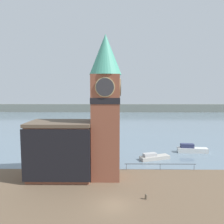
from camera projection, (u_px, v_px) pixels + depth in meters
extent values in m
plane|color=brown|center=(113.00, 205.00, 25.99)|extent=(160.00, 160.00, 0.00)
cube|color=slate|center=(114.00, 121.00, 97.53)|extent=(160.00, 120.00, 0.00)
cube|color=gray|center=(114.00, 108.00, 137.08)|extent=(180.00, 3.00, 5.00)
cube|color=#333338|center=(160.00, 164.00, 37.40)|extent=(12.23, 0.08, 0.08)
cylinder|color=#333338|center=(126.00, 167.00, 37.51)|extent=(0.07, 0.07, 1.05)
cylinder|color=#333338|center=(160.00, 167.00, 37.45)|extent=(0.07, 0.07, 1.05)
cylinder|color=#333338|center=(194.00, 167.00, 37.39)|extent=(0.07, 0.07, 1.05)
cube|color=brown|center=(106.00, 127.00, 33.65)|extent=(4.22, 4.22, 15.98)
cube|color=black|center=(106.00, 100.00, 33.24)|extent=(4.34, 4.34, 0.90)
cylinder|color=tan|center=(105.00, 87.00, 30.89)|extent=(2.83, 0.12, 2.83)
cylinder|color=#333338|center=(105.00, 87.00, 30.81)|extent=(2.57, 0.12, 2.57)
cylinder|color=tan|center=(120.00, 87.00, 33.02)|extent=(0.12, 2.83, 2.83)
cylinder|color=#333338|center=(120.00, 87.00, 33.02)|extent=(0.12, 2.57, 2.57)
cone|color=teal|center=(105.00, 54.00, 32.56)|extent=(4.85, 4.85, 6.00)
cube|color=brown|center=(61.00, 151.00, 34.24)|extent=(9.36, 5.96, 8.33)
cube|color=brown|center=(60.00, 123.00, 33.80)|extent=(9.76, 6.36, 0.50)
cube|color=black|center=(56.00, 156.00, 31.11)|extent=(9.86, 0.30, 7.66)
cube|color=#B7B2A8|center=(155.00, 158.00, 43.23)|extent=(6.23, 3.59, 0.72)
cube|color=#B2B2B2|center=(150.00, 155.00, 42.83)|extent=(2.89, 2.01, 0.63)
cube|color=silver|center=(192.00, 150.00, 47.95)|extent=(6.52, 2.22, 1.06)
cube|color=navy|center=(187.00, 146.00, 47.96)|extent=(2.91, 1.41, 0.88)
cylinder|color=brown|center=(116.00, 176.00, 34.19)|extent=(0.27, 0.27, 0.60)
sphere|color=brown|center=(116.00, 174.00, 34.16)|extent=(0.28, 0.28, 0.28)
cylinder|color=brown|center=(146.00, 197.00, 27.44)|extent=(0.28, 0.28, 0.54)
sphere|color=brown|center=(146.00, 195.00, 27.41)|extent=(0.29, 0.29, 0.29)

